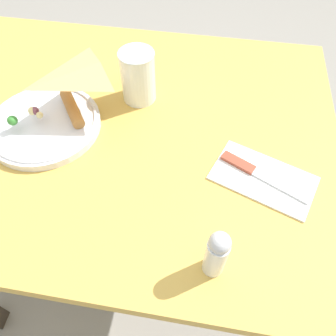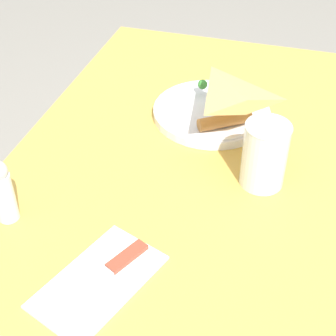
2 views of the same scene
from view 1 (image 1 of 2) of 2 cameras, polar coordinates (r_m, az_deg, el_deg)
ground_plane at (r=1.32m, az=-5.55°, el=-14.92°), size 6.00×6.00×0.00m
dining_table at (r=0.79m, az=-8.96°, el=1.35°), size 0.93×0.70×0.74m
plate_pizza at (r=0.71m, az=-20.90°, el=7.43°), size 0.23×0.23×0.05m
milk_glass at (r=0.71m, az=-5.22°, el=15.35°), size 0.07×0.07×0.11m
napkin_folded at (r=0.62m, az=16.25°, el=-1.71°), size 0.20×0.16×0.00m
butter_knife at (r=0.61m, az=15.70°, el=-1.09°), size 0.16×0.09×0.01m
salt_shaker at (r=0.47m, az=8.45°, el=-14.55°), size 0.03×0.03×0.11m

